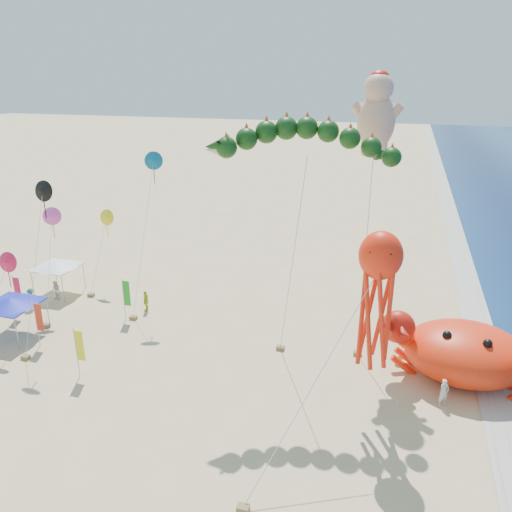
{
  "coord_description": "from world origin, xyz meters",
  "views": [
    {
      "loc": [
        5.9,
        -24.56,
        16.74
      ],
      "look_at": [
        -2.0,
        2.0,
        6.5
      ],
      "focal_mm": 35.0,
      "sensor_mm": 36.0,
      "label": 1
    }
  ],
  "objects_px": {
    "canopy_white": "(57,264)",
    "cherub_kite": "(377,112)",
    "crab_inflatable": "(466,352)",
    "octopus_kite": "(377,290)",
    "dragon_kite": "(305,147)",
    "canopy_blue": "(11,302)"
  },
  "relations": [
    {
      "from": "crab_inflatable",
      "to": "cherub_kite",
      "type": "bearing_deg",
      "value": 151.68
    },
    {
      "from": "dragon_kite",
      "to": "octopus_kite",
      "type": "relative_size",
      "value": 1.42
    },
    {
      "from": "cherub_kite",
      "to": "octopus_kite",
      "type": "distance_m",
      "value": 11.22
    },
    {
      "from": "cherub_kite",
      "to": "crab_inflatable",
      "type": "bearing_deg",
      "value": -28.32
    },
    {
      "from": "dragon_kite",
      "to": "cherub_kite",
      "type": "distance_m",
      "value": 5.71
    },
    {
      "from": "crab_inflatable",
      "to": "octopus_kite",
      "type": "bearing_deg",
      "value": -135.68
    },
    {
      "from": "crab_inflatable",
      "to": "canopy_white",
      "type": "xyz_separation_m",
      "value": [
        -30.03,
        3.62,
        0.65
      ]
    },
    {
      "from": "crab_inflatable",
      "to": "dragon_kite",
      "type": "bearing_deg",
      "value": -173.58
    },
    {
      "from": "canopy_white",
      "to": "cherub_kite",
      "type": "bearing_deg",
      "value": -0.62
    },
    {
      "from": "cherub_kite",
      "to": "canopy_blue",
      "type": "height_order",
      "value": "cherub_kite"
    },
    {
      "from": "dragon_kite",
      "to": "canopy_white",
      "type": "height_order",
      "value": "dragon_kite"
    },
    {
      "from": "dragon_kite",
      "to": "canopy_blue",
      "type": "xyz_separation_m",
      "value": [
        -19.05,
        -2.0,
        -10.62
      ]
    },
    {
      "from": "canopy_blue",
      "to": "octopus_kite",
      "type": "bearing_deg",
      "value": -4.53
    },
    {
      "from": "dragon_kite",
      "to": "octopus_kite",
      "type": "bearing_deg",
      "value": -40.99
    },
    {
      "from": "dragon_kite",
      "to": "cherub_kite",
      "type": "relative_size",
      "value": 0.84
    },
    {
      "from": "dragon_kite",
      "to": "canopy_white",
      "type": "distance_m",
      "value": 23.59
    },
    {
      "from": "dragon_kite",
      "to": "cherub_kite",
      "type": "xyz_separation_m",
      "value": [
        3.26,
        4.43,
        1.53
      ]
    },
    {
      "from": "crab_inflatable",
      "to": "octopus_kite",
      "type": "distance_m",
      "value": 8.85
    },
    {
      "from": "crab_inflatable",
      "to": "octopus_kite",
      "type": "relative_size",
      "value": 0.93
    },
    {
      "from": "octopus_kite",
      "to": "canopy_blue",
      "type": "height_order",
      "value": "octopus_kite"
    },
    {
      "from": "dragon_kite",
      "to": "octopus_kite",
      "type": "distance_m",
      "value": 8.36
    },
    {
      "from": "octopus_kite",
      "to": "canopy_white",
      "type": "height_order",
      "value": "octopus_kite"
    }
  ]
}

